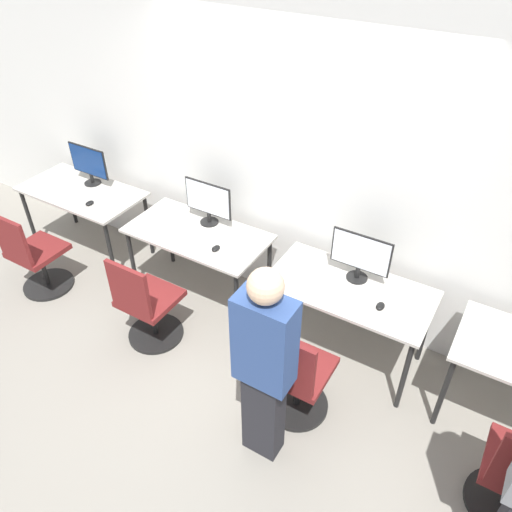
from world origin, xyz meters
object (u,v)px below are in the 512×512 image
Objects in this scene: keyboard_far_left at (69,196)px; mouse_far_left at (90,203)px; monitor_far_left at (89,164)px; mouse_left at (216,248)px; keyboard_right at (345,295)px; office_chair_right at (295,379)px; monitor_left at (208,201)px; monitor_right at (360,255)px; keyboard_left at (187,240)px; mouse_right at (380,306)px; office_chair_far_left at (35,259)px; person_right at (264,364)px; office_chair_left at (147,308)px.

keyboard_far_left is 4.56× the size of mouse_far_left.
mouse_left is at bearing -9.66° from monitor_far_left.
office_chair_right is at bearing -97.19° from keyboard_right.
monitor_left and monitor_right have the same top height.
mouse_right is at bearing 1.72° from keyboard_left.
mouse_left is at bearing -178.67° from mouse_right.
monitor_left is 1.14× the size of keyboard_left.
monitor_far_left is at bearing -179.25° from monitor_left.
monitor_left is (1.38, 0.92, 0.58)m from office_chair_far_left.
person_right reaches higher than mouse_right.
monitor_far_left is 1.14× the size of keyboard_right.
monitor_left is 1.44m from monitor_right.
keyboard_far_left is 0.46× the size of office_chair_left.
keyboard_far_left is (0.00, -0.32, -0.21)m from monitor_far_left.
keyboard_far_left is at bearing -178.99° from mouse_right.
office_chair_far_left is at bearing -178.64° from office_chair_left.
office_chair_right is (-0.08, -0.86, -0.58)m from monitor_right.
monitor_right is at bearing 11.04° from keyboard_left.
mouse_far_left is at bearing -163.94° from monitor_left.
monitor_right is at bearing -1.99° from monitor_left.
office_chair_right is 0.62m from person_right.
keyboard_far_left is at bearing -174.35° from monitor_right.
monitor_right is at bearing 139.92° from mouse_right.
mouse_left and mouse_right have the same top height.
keyboard_right is 0.72m from office_chair_right.
monitor_left is 5.20× the size of mouse_right.
monitor_right is 5.20× the size of mouse_right.
keyboard_left is (1.44, 0.00, 0.00)m from keyboard_far_left.
office_chair_right is (1.08, -0.59, -0.38)m from mouse_left.
person_right is at bearing -111.99° from mouse_right.
office_chair_left reaches higher than mouse_right.
mouse_right reaches higher than keyboard_far_left.
monitor_right is at bearing 12.82° from mouse_left.
keyboard_right is at bearing -176.84° from mouse_right.
keyboard_far_left is 2.91m from person_right.
monitor_right is 1.23m from person_right.
monitor_left is 0.39m from keyboard_left.
monitor_far_left reaches higher than office_chair_left.
office_chair_right is at bearing -119.23° from mouse_right.
person_right is at bearing -43.02° from mouse_left.
office_chair_far_left reaches higher than keyboard_left.
keyboard_far_left is at bearing -166.90° from monitor_left.
person_right reaches higher than mouse_far_left.
person_right reaches higher than keyboard_far_left.
monitor_far_left is at bearing 167.77° from keyboard_left.
keyboard_far_left is at bearing 161.23° from person_right.
monitor_far_left is 0.47m from mouse_far_left.
keyboard_left is 4.56× the size of mouse_left.
office_chair_left reaches higher than mouse_far_left.
mouse_far_left and mouse_left have the same top height.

